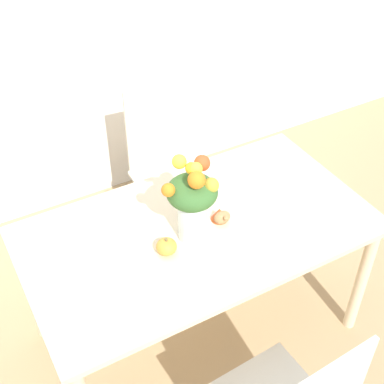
{
  "coord_description": "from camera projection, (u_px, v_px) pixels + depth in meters",
  "views": [
    {
      "loc": [
        -0.89,
        -1.52,
        2.42
      ],
      "look_at": [
        -0.05,
        -0.03,
        1.0
      ],
      "focal_mm": 50.0,
      "sensor_mm": 36.0,
      "label": 1
    }
  ],
  "objects": [
    {
      "name": "flower_vase",
      "position": [
        192.0,
        200.0,
        2.24
      ],
      "size": [
        0.25,
        0.22,
        0.4
      ],
      "color": "silver",
      "rests_on": "dining_table"
    },
    {
      "name": "turkey_figurine",
      "position": [
        221.0,
        216.0,
        2.43
      ],
      "size": [
        0.08,
        0.11,
        0.07
      ],
      "color": "#A87A4C",
      "rests_on": "dining_table"
    },
    {
      "name": "dining_table",
      "position": [
        198.0,
        241.0,
        2.48
      ],
      "size": [
        1.59,
        0.88,
        0.75
      ],
      "color": "beige",
      "rests_on": "ground_plane"
    },
    {
      "name": "pumpkin",
      "position": [
        166.0,
        247.0,
        2.27
      ],
      "size": [
        0.09,
        0.09,
        0.08
      ],
      "color": "gold",
      "rests_on": "dining_table"
    },
    {
      "name": "ground_plane",
      "position": [
        197.0,
        328.0,
        2.9
      ],
      "size": [
        12.0,
        12.0,
        0.0
      ],
      "primitive_type": "plane",
      "color": "tan"
    },
    {
      "name": "dining_chair_near_window",
      "position": [
        168.0,
        167.0,
        3.19
      ],
      "size": [
        0.44,
        0.44,
        0.98
      ],
      "rotation": [
        0.0,
        0.0,
        -0.06
      ],
      "color": "silver",
      "rests_on": "ground_plane"
    }
  ]
}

